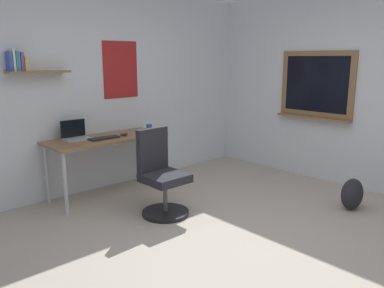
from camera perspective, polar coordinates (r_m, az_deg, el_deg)
The scene contains 10 objects.
ground_plane at distance 3.72m, azimuth 7.44°, elevation -14.81°, with size 5.20×5.20×0.00m, color #ADA393.
wall_back at distance 5.22m, azimuth -13.42°, elevation 7.81°, with size 5.00×0.30×2.60m.
wall_right at distance 5.45m, azimuth 24.52°, elevation 7.19°, with size 0.22×5.00×2.60m.
desk at distance 4.91m, azimuth -12.44°, elevation 0.11°, with size 1.47×0.60×0.75m.
office_chair at distance 4.30m, azimuth -4.56°, elevation -5.02°, with size 0.52×0.52×0.95m.
laptop at distance 4.86m, azimuth -16.74°, elevation 1.33°, with size 0.31×0.21×0.23m.
keyboard at distance 4.79m, azimuth -12.78°, elevation 0.86°, with size 0.37×0.13×0.02m, color black.
computer_mouse at distance 4.93m, azimuth -9.98°, elevation 1.39°, with size 0.10×0.06×0.03m, color #262628.
coffee_mug at distance 5.21m, azimuth -6.33°, elevation 2.41°, with size 0.08×0.08×0.09m, color #334CA5.
backpack at distance 4.83m, azimuth 22.48°, elevation -6.81°, with size 0.32×0.22×0.36m, color #232328.
Camera 1 is at (-2.56, -2.09, 1.70)m, focal length 36.27 mm.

